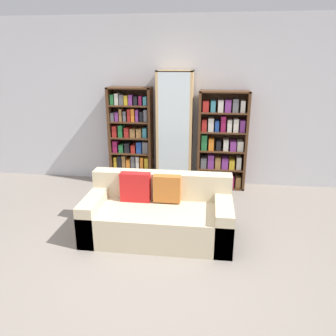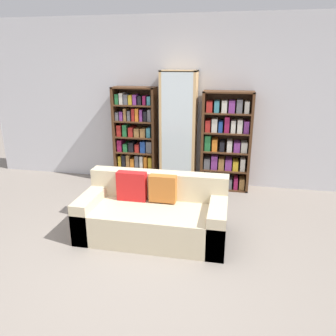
% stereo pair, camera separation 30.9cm
% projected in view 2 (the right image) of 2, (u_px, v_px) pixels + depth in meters
% --- Properties ---
extents(ground_plane, '(16.00, 16.00, 0.00)m').
position_uv_depth(ground_plane, '(136.00, 265.00, 3.40)').
color(ground_plane, gray).
extents(wall_back, '(6.75, 0.06, 2.70)m').
position_uv_depth(wall_back, '(179.00, 103.00, 5.37)').
color(wall_back, silver).
rests_on(wall_back, ground).
extents(couch, '(1.72, 0.83, 0.74)m').
position_uv_depth(couch, '(154.00, 214.00, 3.93)').
color(couch, beige).
rests_on(couch, ground).
extents(bookshelf_left, '(0.71, 0.32, 1.62)m').
position_uv_depth(bookshelf_left, '(136.00, 138.00, 5.49)').
color(bookshelf_left, '#4C2D19').
rests_on(bookshelf_left, ground).
extents(display_cabinet, '(0.56, 0.36, 1.88)m').
position_uv_depth(display_cabinet, '(179.00, 130.00, 5.29)').
color(display_cabinet, tan).
rests_on(display_cabinet, ground).
extents(bookshelf_right, '(0.78, 0.32, 1.58)m').
position_uv_depth(bookshelf_right, '(226.00, 143.00, 5.22)').
color(bookshelf_right, '#4C2D19').
rests_on(bookshelf_right, ground).
extents(wine_bottle, '(0.07, 0.07, 0.40)m').
position_uv_depth(wine_bottle, '(205.00, 187.00, 5.04)').
color(wine_bottle, '#192333').
rests_on(wine_bottle, ground).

